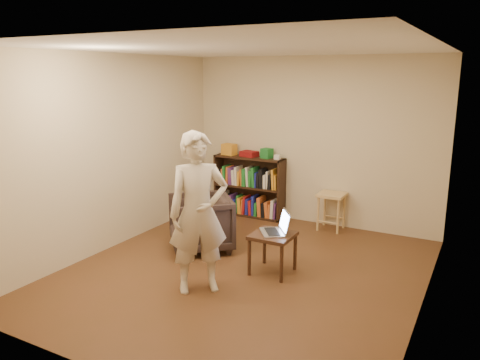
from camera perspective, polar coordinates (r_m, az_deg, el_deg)
The scene contains 15 objects.
floor at distance 5.74m, azimuth 0.49°, elevation -11.16°, with size 4.50×4.50×0.00m, color #4F3219.
ceiling at distance 5.25m, azimuth 0.55°, elevation 15.74°, with size 4.50×4.50×0.00m, color white.
wall_back at distance 7.38m, azimuth 8.78°, elevation 4.66°, with size 4.00×4.00×0.00m, color beige.
wall_left at distance 6.51m, azimuth -15.24°, elevation 3.26°, with size 4.50×4.50×0.00m, color beige.
wall_right at distance 4.76m, azimuth 22.27°, elevation -0.69°, with size 4.50×4.50×0.00m, color beige.
bookshelf at distance 7.80m, azimuth 1.17°, elevation -1.19°, with size 1.20×0.30×1.00m.
box_yellow at distance 7.84m, azimuth -1.33°, elevation 3.76°, with size 0.22×0.16×0.18m, color orange.
red_cloth at distance 7.68m, azimuth 1.12°, elevation 3.21°, with size 0.27×0.20×0.09m, color maroon.
box_green at distance 7.55m, azimuth 3.29°, elevation 3.27°, with size 0.16×0.16×0.16m, color #1E712C.
box_white at distance 7.46m, azimuth 4.58°, elevation 2.80°, with size 0.09×0.09×0.07m, color silver.
stool at distance 7.21m, azimuth 11.11°, elevation -2.47°, with size 0.39×0.39×0.57m.
armchair at distance 6.35m, azimuth -4.84°, elevation -5.22°, with size 0.79×0.81×0.74m, color #302220.
side_table at distance 5.60m, azimuth 4.01°, elevation -7.35°, with size 0.48×0.48×0.49m.
laptop at distance 5.59m, azimuth 4.53°, elevation -5.86°, with size 0.46×0.47×0.26m.
person at distance 5.03m, azimuth -5.09°, elevation -4.04°, with size 0.64×0.42×1.76m, color beige.
Camera 1 is at (2.46, -4.63, 2.34)m, focal length 35.00 mm.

